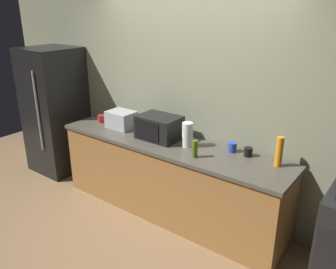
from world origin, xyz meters
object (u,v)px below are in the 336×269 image
(refrigerator, at_px, (55,111))
(toaster_oven, at_px, (121,120))
(mug_blue, at_px, (232,147))
(mug_black, at_px, (248,152))
(microwave, at_px, (159,127))
(bottle_dish_soap, at_px, (279,152))
(bottle_olive_oil, at_px, (195,149))
(paper_towel_roll, at_px, (187,135))
(mug_red, at_px, (101,119))

(refrigerator, height_order, toaster_oven, refrigerator)
(mug_blue, bearing_deg, toaster_oven, -174.04)
(mug_black, bearing_deg, toaster_oven, -174.90)
(microwave, distance_m, mug_black, 1.05)
(refrigerator, xyz_separation_m, bottle_dish_soap, (3.24, 0.17, 0.15))
(refrigerator, bearing_deg, bottle_olive_oil, -3.30)
(refrigerator, height_order, paper_towel_roll, refrigerator)
(bottle_dish_soap, distance_m, mug_red, 2.33)
(bottle_dish_soap, relative_size, bottle_olive_oil, 1.63)
(mug_black, height_order, mug_red, mug_red)
(refrigerator, distance_m, mug_blue, 2.74)
(bottle_dish_soap, height_order, bottle_olive_oil, bottle_dish_soap)
(refrigerator, relative_size, paper_towel_roll, 6.67)
(microwave, bearing_deg, bottle_dish_soap, 4.96)
(mug_red, bearing_deg, paper_towel_roll, -0.01)
(bottle_dish_soap, distance_m, mug_blue, 0.52)
(toaster_oven, bearing_deg, mug_blue, 5.96)
(microwave, relative_size, toaster_oven, 1.41)
(refrigerator, bearing_deg, mug_red, 3.15)
(mug_black, relative_size, mug_red, 0.97)
(paper_towel_roll, bearing_deg, bottle_dish_soap, 6.80)
(toaster_oven, distance_m, mug_black, 1.65)
(paper_towel_roll, distance_m, mug_blue, 0.49)
(paper_towel_roll, xyz_separation_m, mug_red, (-1.36, 0.00, -0.09))
(toaster_oven, xyz_separation_m, paper_towel_roll, (1.00, -0.01, 0.03))
(microwave, xyz_separation_m, toaster_oven, (-0.61, 0.01, -0.03))
(bottle_dish_soap, xyz_separation_m, mug_black, (-0.33, 0.04, -0.10))
(toaster_oven, height_order, bottle_dish_soap, bottle_dish_soap)
(microwave, distance_m, bottle_olive_oil, 0.64)
(refrigerator, bearing_deg, mug_black, 4.05)
(toaster_oven, height_order, paper_towel_roll, paper_towel_roll)
(mug_red, bearing_deg, toaster_oven, 1.56)
(mug_red, bearing_deg, bottle_olive_oil, -7.02)
(refrigerator, distance_m, mug_black, 2.93)
(microwave, xyz_separation_m, bottle_dish_soap, (1.36, 0.12, 0.01))
(paper_towel_roll, height_order, mug_black, paper_towel_roll)
(toaster_oven, relative_size, bottle_olive_oil, 1.87)
(mug_red, bearing_deg, microwave, -0.15)
(mug_blue, bearing_deg, bottle_olive_oil, -123.56)
(refrigerator, height_order, bottle_dish_soap, refrigerator)
(toaster_oven, distance_m, mug_blue, 1.47)
(mug_blue, bearing_deg, microwave, -169.02)
(microwave, distance_m, toaster_oven, 0.61)
(refrigerator, height_order, bottle_olive_oil, refrigerator)
(toaster_oven, distance_m, bottle_olive_oil, 1.24)
(refrigerator, bearing_deg, mug_blue, 4.44)
(microwave, distance_m, paper_towel_roll, 0.39)
(microwave, bearing_deg, bottle_olive_oil, -17.44)
(toaster_oven, xyz_separation_m, bottle_olive_oil, (1.22, -0.20, -0.01))
(refrigerator, relative_size, toaster_oven, 5.29)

